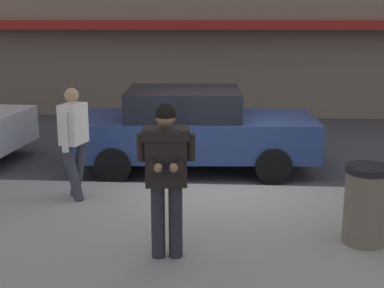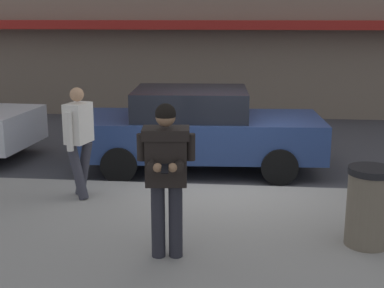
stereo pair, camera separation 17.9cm
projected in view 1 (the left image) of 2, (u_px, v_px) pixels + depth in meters
name	position (u px, v px, depth m)	size (l,w,h in m)	color
ground_plane	(218.00, 189.00, 9.08)	(80.00, 80.00, 0.00)	#3D3D42
sidewalk	(299.00, 262.00, 6.23)	(32.00, 5.30, 0.14)	gray
curb_paint_line	(277.00, 189.00, 9.06)	(28.00, 0.12, 0.01)	silver
parked_sedan_mid	(191.00, 129.00, 10.02)	(4.60, 2.13, 1.54)	navy
man_texting_on_phone	(166.00, 165.00, 5.95)	(0.65, 0.61, 1.81)	#23232B
pedestrian_in_light_coat	(74.00, 136.00, 7.98)	(0.40, 0.59, 1.70)	#33333D
trash_bin	(366.00, 204.00, 6.49)	(0.55, 0.55, 0.98)	#665B4C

